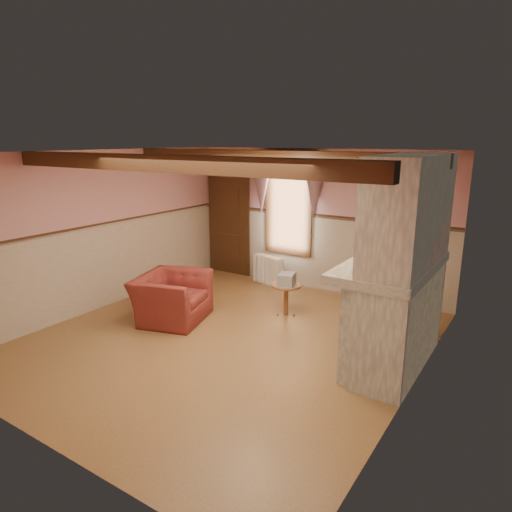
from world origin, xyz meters
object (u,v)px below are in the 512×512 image
Objects in this scene: side_table at (286,300)px; armchair at (172,298)px; oil_lamp at (401,245)px; bowl at (392,259)px; mantel_clock at (409,243)px; radiator at (268,270)px.

armchair is at bearing -140.49° from side_table.
bowl is at bearing -90.00° from oil_lamp.
mantel_clock is (1.99, 0.03, 1.25)m from side_table.
armchair is 5.00× the size of mantel_clock.
mantel_clock is at bearing -9.70° from radiator.
side_table is 2.34m from mantel_clock.
side_table is 1.96× the size of oil_lamp.
armchair is 3.88m from mantel_clock.
mantel_clock is 0.38m from oil_lamp.
mantel_clock is (3.16, -1.30, 1.22)m from radiator.
side_table is at bearing 170.11° from oil_lamp.
mantel_clock is 0.86× the size of oil_lamp.
armchair is 1.95m from side_table.
bowl is (1.99, -0.76, 1.19)m from side_table.
mantel_clock is at bearing 90.00° from oil_lamp.
side_table is 0.79× the size of radiator.
radiator is 2.50× the size of oil_lamp.
oil_lamp is (3.49, 0.89, 1.17)m from armchair.
side_table is 2.39m from oil_lamp.
oil_lamp is (3.16, -1.67, 1.26)m from radiator.
oil_lamp reaches higher than side_table.
armchair is at bearing -172.18° from bowl.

